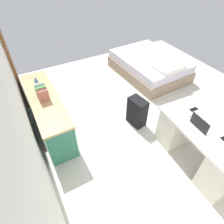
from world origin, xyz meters
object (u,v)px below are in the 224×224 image
at_px(cell_phone_by_mouse, 194,109).
at_px(bed, 149,66).
at_px(figurine_small, 36,79).
at_px(computer_mouse, 190,115).
at_px(suitcase_black, 137,112).
at_px(laptop, 201,125).
at_px(credenza, 49,113).
at_px(desk, 200,146).

bearing_deg(cell_phone_by_mouse, bed, -17.33).
relative_size(cell_phone_by_mouse, figurine_small, 1.24).
xyz_separation_m(bed, computer_mouse, (-2.21, 0.97, 0.51)).
distance_m(bed, suitcase_black, 1.91).
height_order(bed, suitcase_black, same).
height_order(bed, laptop, laptop).
relative_size(credenza, figurine_small, 16.36).
xyz_separation_m(desk, suitcase_black, (1.18, 0.35, -0.09)).
height_order(laptop, figurine_small, laptop).
relative_size(desk, cell_phone_by_mouse, 10.85).
distance_m(suitcase_black, figurine_small, 2.00).
height_order(credenza, laptop, laptop).
distance_m(desk, cell_phone_by_mouse, 0.57).
height_order(credenza, suitcase_black, credenza).
xyz_separation_m(credenza, laptop, (-1.78, -1.80, 0.42)).
bearing_deg(credenza, computer_mouse, -129.31).
height_order(bed, computer_mouse, computer_mouse).
bearing_deg(computer_mouse, bed, -20.42).
bearing_deg(cell_phone_by_mouse, suitcase_black, 37.24).
distance_m(credenza, bed, 2.91).
bearing_deg(cell_phone_by_mouse, figurine_small, 48.76).
distance_m(desk, credenza, 2.62).
distance_m(desk, bed, 2.74).
distance_m(desk, figurine_small, 3.07).
bearing_deg(laptop, credenza, 45.37).
bearing_deg(desk, bed, -20.96).
xyz_separation_m(laptop, computer_mouse, (0.26, -0.06, -0.03)).
distance_m(credenza, laptop, 2.56).
distance_m(bed, figurine_small, 2.88).
distance_m(desk, computer_mouse, 0.50).
relative_size(bed, computer_mouse, 19.61).
height_order(suitcase_black, figurine_small, figurine_small).
distance_m(credenza, suitcase_black, 1.65).
bearing_deg(bed, suitcase_black, 135.92).
relative_size(desk, suitcase_black, 2.55).
bearing_deg(laptop, desk, -150.24).
relative_size(credenza, cell_phone_by_mouse, 13.24).
distance_m(cell_phone_by_mouse, figurine_small, 2.83).
bearing_deg(suitcase_black, desk, -172.44).
distance_m(computer_mouse, figurine_small, 2.78).
bearing_deg(cell_phone_by_mouse, computer_mouse, 118.16).
distance_m(desk, suitcase_black, 1.24).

